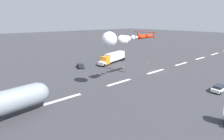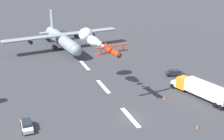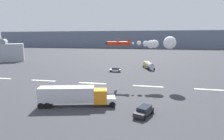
{
  "view_description": "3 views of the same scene",
  "coord_description": "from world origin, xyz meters",
  "px_view_note": "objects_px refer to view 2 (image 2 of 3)",
  "views": [
    {
      "loc": [
        45.0,
        31.63,
        15.4
      ],
      "look_at": [
        17.98,
        0.0,
        3.76
      ],
      "focal_mm": 28.49,
      "sensor_mm": 36.0,
      "label": 1
    },
    {
      "loc": [
        -47.31,
        22.04,
        29.82
      ],
      "look_at": [
        7.31,
        0.95,
        7.26
      ],
      "focal_mm": 49.59,
      "sensor_mm": 36.0,
      "label": 2
    },
    {
      "loc": [
        16.49,
        -49.03,
        12.74
      ],
      "look_at": [
        5.06,
        2.88,
        3.52
      ],
      "focal_mm": 29.8,
      "sensor_mm": 36.0,
      "label": 3
    }
  ],
  "objects_px": {
    "stunt_biplane_red": "(92,39)",
    "followme_car_yellow": "(175,73)",
    "cargo_transport_plane": "(63,40)",
    "semi_truck_orange": "(201,89)",
    "traffic_cone_near": "(198,126)",
    "traffic_cone_far": "(164,98)",
    "airport_staff_sedan": "(27,125)"
  },
  "relations": [
    {
      "from": "stunt_biplane_red",
      "to": "traffic_cone_far",
      "type": "relative_size",
      "value": 25.14
    },
    {
      "from": "stunt_biplane_red",
      "to": "followme_car_yellow",
      "type": "bearing_deg",
      "value": -94.84
    },
    {
      "from": "stunt_biplane_red",
      "to": "traffic_cone_near",
      "type": "height_order",
      "value": "stunt_biplane_red"
    },
    {
      "from": "cargo_transport_plane",
      "to": "traffic_cone_far",
      "type": "bearing_deg",
      "value": -164.17
    },
    {
      "from": "stunt_biplane_red",
      "to": "semi_truck_orange",
      "type": "height_order",
      "value": "stunt_biplane_red"
    },
    {
      "from": "semi_truck_orange",
      "to": "cargo_transport_plane",
      "type": "bearing_deg",
      "value": 23.8
    },
    {
      "from": "cargo_transport_plane",
      "to": "semi_truck_orange",
      "type": "bearing_deg",
      "value": -156.2
    },
    {
      "from": "followme_car_yellow",
      "to": "airport_staff_sedan",
      "type": "relative_size",
      "value": 1.09
    },
    {
      "from": "airport_staff_sedan",
      "to": "followme_car_yellow",
      "type": "bearing_deg",
      "value": -71.85
    },
    {
      "from": "followme_car_yellow",
      "to": "traffic_cone_far",
      "type": "relative_size",
      "value": 6.51
    },
    {
      "from": "traffic_cone_near",
      "to": "traffic_cone_far",
      "type": "distance_m",
      "value": 12.35
    },
    {
      "from": "stunt_biplane_red",
      "to": "traffic_cone_far",
      "type": "height_order",
      "value": "stunt_biplane_red"
    },
    {
      "from": "stunt_biplane_red",
      "to": "semi_truck_orange",
      "type": "bearing_deg",
      "value": -126.98
    },
    {
      "from": "traffic_cone_far",
      "to": "airport_staff_sedan",
      "type": "bearing_deg",
      "value": 93.11
    },
    {
      "from": "stunt_biplane_red",
      "to": "traffic_cone_far",
      "type": "distance_m",
      "value": 20.72
    },
    {
      "from": "followme_car_yellow",
      "to": "traffic_cone_near",
      "type": "xyz_separation_m",
      "value": [
        -23.34,
        9.68,
        -0.44
      ]
    },
    {
      "from": "cargo_transport_plane",
      "to": "airport_staff_sedan",
      "type": "relative_size",
      "value": 8.37
    },
    {
      "from": "semi_truck_orange",
      "to": "followme_car_yellow",
      "type": "height_order",
      "value": "semi_truck_orange"
    },
    {
      "from": "semi_truck_orange",
      "to": "traffic_cone_far",
      "type": "relative_size",
      "value": 19.23
    },
    {
      "from": "cargo_transport_plane",
      "to": "traffic_cone_near",
      "type": "distance_m",
      "value": 56.72
    },
    {
      "from": "stunt_biplane_red",
      "to": "airport_staff_sedan",
      "type": "relative_size",
      "value": 4.19
    },
    {
      "from": "cargo_transport_plane",
      "to": "semi_truck_orange",
      "type": "distance_m",
      "value": 49.31
    },
    {
      "from": "stunt_biplane_red",
      "to": "followme_car_yellow",
      "type": "relative_size",
      "value": 3.86
    },
    {
      "from": "followme_car_yellow",
      "to": "traffic_cone_far",
      "type": "height_order",
      "value": "followme_car_yellow"
    },
    {
      "from": "semi_truck_orange",
      "to": "followme_car_yellow",
      "type": "distance_m",
      "value": 13.22
    },
    {
      "from": "stunt_biplane_red",
      "to": "airport_staff_sedan",
      "type": "height_order",
      "value": "stunt_biplane_red"
    },
    {
      "from": "cargo_transport_plane",
      "to": "followme_car_yellow",
      "type": "distance_m",
      "value": 38.7
    },
    {
      "from": "traffic_cone_near",
      "to": "traffic_cone_far",
      "type": "height_order",
      "value": "same"
    },
    {
      "from": "stunt_biplane_red",
      "to": "followme_car_yellow",
      "type": "height_order",
      "value": "stunt_biplane_red"
    },
    {
      "from": "cargo_transport_plane",
      "to": "semi_truck_orange",
      "type": "relative_size",
      "value": 2.61
    },
    {
      "from": "followme_car_yellow",
      "to": "traffic_cone_far",
      "type": "bearing_deg",
      "value": 139.69
    },
    {
      "from": "cargo_transport_plane",
      "to": "traffic_cone_far",
      "type": "xyz_separation_m",
      "value": [
        -43.05,
        -12.21,
        -2.9
      ]
    }
  ]
}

